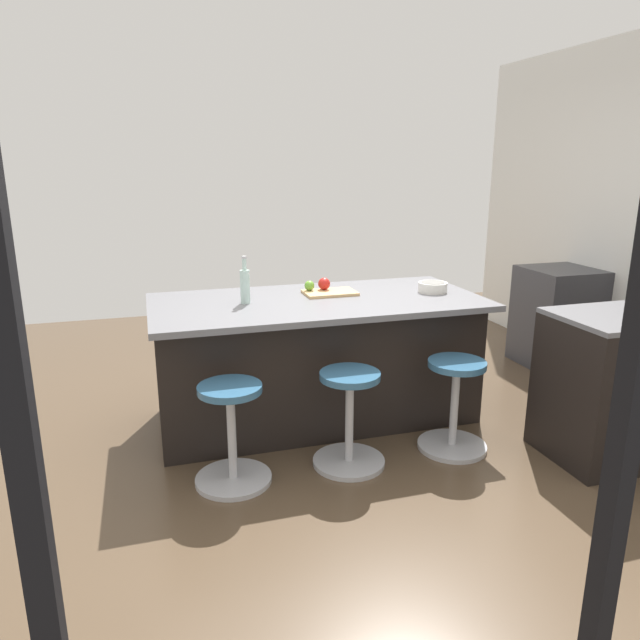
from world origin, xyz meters
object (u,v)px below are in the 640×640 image
object	(u,v)px
stool_by_window	(454,408)
stool_middle	(349,422)
oven_range	(557,317)
cutting_board	(330,293)
stool_near_camera	(232,437)
apple_red	(324,284)
kitchen_island	(316,358)
apple_green	(309,286)
water_bottle	(245,285)
fruit_bowl	(433,287)

from	to	relation	value
stool_by_window	stool_middle	size ratio (longest dim) A/B	1.00
oven_range	stool_by_window	world-z (taller)	oven_range
cutting_board	stool_near_camera	bearing A→B (deg)	43.46
stool_near_camera	oven_range	bearing A→B (deg)	-158.97
stool_near_camera	cutting_board	distance (m)	1.30
stool_middle	apple_red	world-z (taller)	apple_red
stool_middle	cutting_board	bearing A→B (deg)	-99.11
stool_near_camera	cutting_board	size ratio (longest dim) A/B	1.65
stool_middle	stool_near_camera	bearing A→B (deg)	0.00
kitchen_island	stool_near_camera	size ratio (longest dim) A/B	3.76
apple_green	apple_red	bearing A→B (deg)	178.64
oven_range	apple_red	size ratio (longest dim) A/B	10.21
oven_range	stool_by_window	bearing A→B (deg)	35.16
oven_range	apple_red	world-z (taller)	apple_red
kitchen_island	apple_red	size ratio (longest dim) A/B	25.86
stool_near_camera	water_bottle	xyz separation A→B (m)	(-0.22, -0.68, 0.73)
cutting_board	apple_green	bearing A→B (deg)	-26.38
oven_range	cutting_board	xyz separation A→B (m)	(2.27, 0.41, 0.46)
stool_middle	stool_near_camera	size ratio (longest dim) A/B	1.00
apple_red	fruit_bowl	size ratio (longest dim) A/B	0.42
oven_range	water_bottle	xyz separation A→B (m)	(2.89, 0.51, 0.57)
kitchen_island	apple_green	size ratio (longest dim) A/B	31.54
stool_middle	oven_range	bearing A→B (deg)	-153.55
stool_near_camera	apple_red	distance (m)	1.35
apple_green	fruit_bowl	world-z (taller)	apple_green
fruit_bowl	stool_middle	bearing A→B (deg)	37.04
oven_range	stool_by_window	distance (m)	2.08
cutting_board	apple_red	bearing A→B (deg)	-69.43
oven_range	stool_middle	xyz separation A→B (m)	(2.40, 1.19, -0.16)
kitchen_island	stool_by_window	world-z (taller)	kitchen_island
kitchen_island	water_bottle	distance (m)	0.74
kitchen_island	stool_by_window	size ratio (longest dim) A/B	3.76
stool_by_window	water_bottle	world-z (taller)	water_bottle
oven_range	apple_green	bearing A→B (deg)	8.07
kitchen_island	apple_green	distance (m)	0.51
stool_by_window	apple_red	xyz separation A→B (m)	(0.60, -0.85, 0.67)
oven_range	apple_red	distance (m)	2.38
stool_middle	apple_green	bearing A→B (deg)	-89.70
kitchen_island	cutting_board	bearing A→B (deg)	-147.35
stool_by_window	water_bottle	size ratio (longest dim) A/B	1.90
water_bottle	apple_red	bearing A→B (deg)	-164.36
water_bottle	fruit_bowl	world-z (taller)	water_bottle
stool_middle	cutting_board	world-z (taller)	cutting_board
oven_range	fruit_bowl	world-z (taller)	fruit_bowl
kitchen_island	cutting_board	size ratio (longest dim) A/B	6.19
oven_range	stool_near_camera	xyz separation A→B (m)	(3.10, 1.19, -0.16)
kitchen_island	oven_range	bearing A→B (deg)	-168.53
kitchen_island	cutting_board	world-z (taller)	cutting_board
kitchen_island	apple_green	world-z (taller)	apple_green
apple_red	kitchen_island	bearing A→B (deg)	54.31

